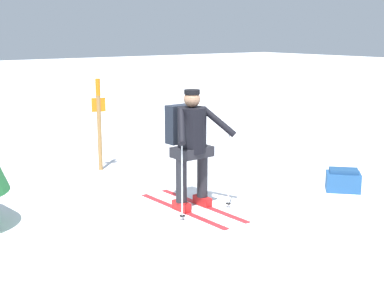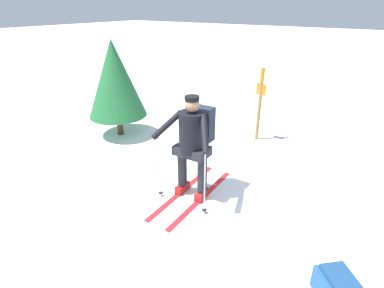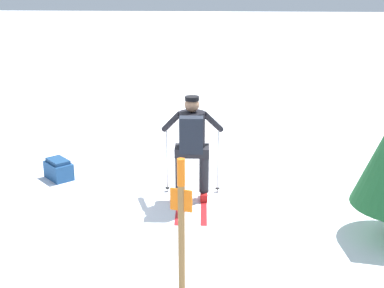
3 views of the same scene
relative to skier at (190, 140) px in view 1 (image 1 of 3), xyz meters
The scene contains 4 objects.
ground_plane 1.08m from the skier, ahead, with size 80.00×80.00×0.00m, color white.
skier is the anchor object (origin of this frame).
dropped_backpack 2.59m from the skier, 71.43° to the left, with size 0.60×0.59×0.35m.
trail_marker 2.60m from the skier, behind, with size 0.10×0.24×1.61m.
Camera 1 is at (5.19, -4.23, 2.41)m, focal length 50.00 mm.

